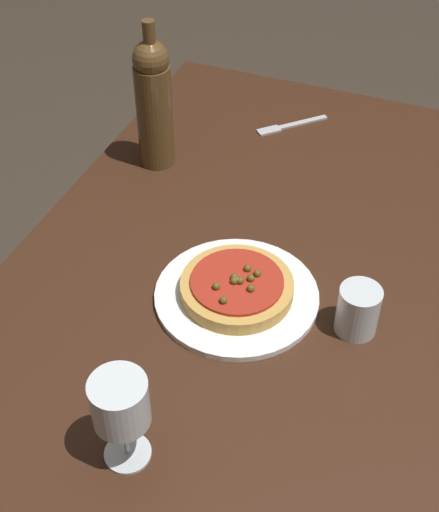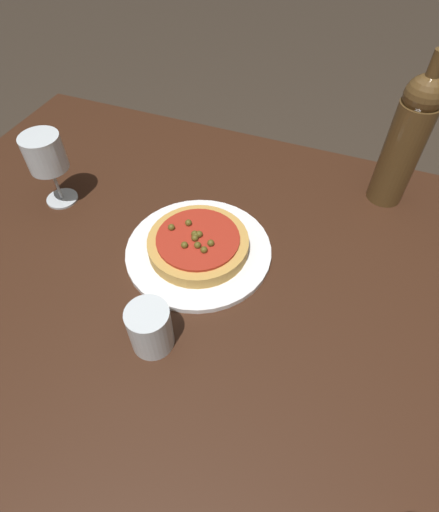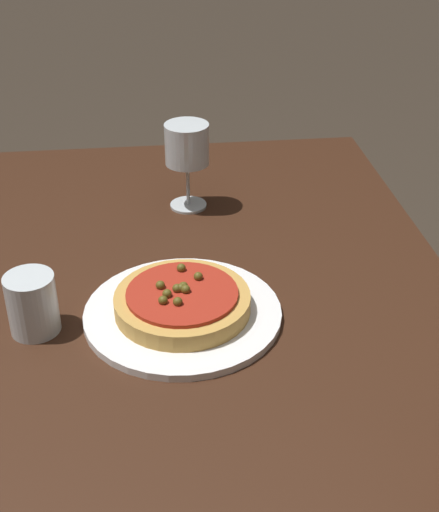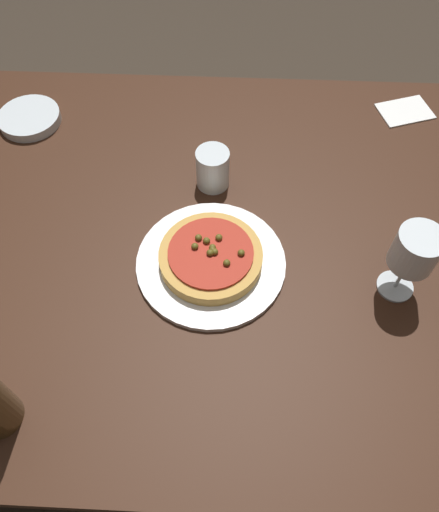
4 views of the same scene
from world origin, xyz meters
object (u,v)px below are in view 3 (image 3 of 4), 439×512
object	(u,v)px
dining_table	(140,387)
pizza	(182,301)
water_cup	(32,304)
dinner_plate	(183,313)
wine_glass	(187,147)

from	to	relation	value
dining_table	pizza	xyz separation A→B (m)	(0.06, -0.07, 0.11)
dining_table	water_cup	distance (m)	0.20
dining_table	dinner_plate	size ratio (longest dim) A/B	4.92
pizza	wine_glass	xyz separation A→B (m)	(0.36, -0.04, 0.09)
wine_glass	water_cup	bearing A→B (deg)	145.52
water_cup	dining_table	bearing A→B (deg)	-109.79
pizza	wine_glass	size ratio (longest dim) A/B	1.22
water_cup	dinner_plate	bearing A→B (deg)	-88.02
wine_glass	water_cup	xyz separation A→B (m)	(-0.37, 0.25, -0.08)
dinner_plate	pizza	size ratio (longest dim) A/B	1.46
dinner_plate	water_cup	world-z (taller)	water_cup
dinner_plate	dining_table	bearing A→B (deg)	130.43
dinner_plate	wine_glass	world-z (taller)	wine_glass
dining_table	pizza	bearing A→B (deg)	-49.47
water_cup	wine_glass	bearing A→B (deg)	-34.48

